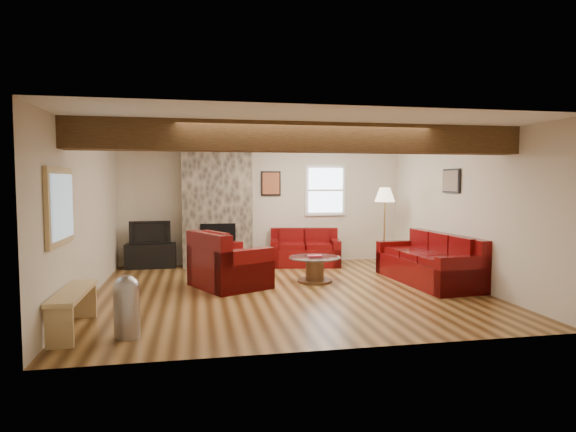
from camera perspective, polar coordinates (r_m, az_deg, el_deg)
The scene contains 18 objects.
room at distance 7.58m, azimuth -0.02°, elevation 0.42°, with size 8.00×8.00×8.00m.
oak_beam at distance 6.37m, azimuth 2.11°, elevation 9.27°, with size 6.00×0.36×0.38m, color #361F10.
chimney_breast at distance 9.94m, azimuth -8.40°, elevation 1.07°, with size 1.40×0.67×2.50m.
back_window at distance 10.51m, azimuth 4.45°, elevation 3.06°, with size 0.90×0.08×1.10m, color white, non-canonical shape.
hatch_window at distance 6.14m, azimuth -25.38°, elevation 1.04°, with size 0.08×1.00×0.90m, color tan, non-canonical shape.
ceiling_dome at distance 8.68m, azimuth 4.76°, elevation 8.73°, with size 0.40×0.40×0.18m, color #EEE3CA, non-canonical shape.
artwork_back at distance 10.26m, azimuth -2.04°, elevation 3.88°, with size 0.42×0.06×0.52m, color black, non-canonical shape.
artwork_right at distance 8.88m, azimuth 18.75°, elevation 3.96°, with size 0.06×0.55×0.42m, color black, non-canonical shape.
sofa_three at distance 8.63m, azimuth 16.24°, elevation -4.87°, with size 2.16×0.90×0.83m, color #440904, non-canonical shape.
loveseat at distance 10.00m, azimuth 2.02°, elevation -3.73°, with size 1.42×0.81×0.75m, color #440904, non-canonical shape.
armchair_red at distance 8.01m, azimuth -6.90°, elevation -5.09°, with size 1.14×1.00×0.92m, color #440904, non-canonical shape.
coffee_table at distance 8.39m, azimuth 3.20°, elevation -6.34°, with size 0.89×0.89×0.47m.
tv_cabinet at distance 10.11m, azimuth -15.95°, elevation -4.54°, with size 0.99×0.40×0.49m, color black.
television at distance 10.05m, azimuth -16.00°, elevation -1.85°, with size 0.80×0.10×0.46m, color black.
floor_lamp at distance 10.02m, azimuth 11.40°, elevation 1.99°, with size 0.41×0.41×1.62m.
pine_bench at distance 6.18m, azimuth -24.09°, elevation -10.26°, with size 0.30×1.28×0.48m, color tan, non-canonical shape.
pedal_bin at distance 5.71m, azimuth -18.57°, elevation -10.14°, with size 0.28×0.28×0.70m, color #96969A, non-canonical shape.
coal_bucket at distance 9.49m, azimuth -8.74°, elevation -5.40°, with size 0.38×0.38×0.36m, color slate, non-canonical shape.
Camera 1 is at (-1.41, -7.43, 1.73)m, focal length 30.00 mm.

